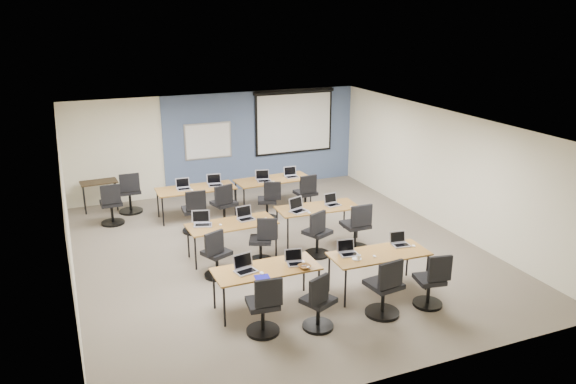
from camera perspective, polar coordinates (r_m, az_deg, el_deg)
name	(u,v)px	position (r m, az deg, el deg)	size (l,w,h in m)	color
floor	(279,251)	(11.76, -0.90, -6.04)	(8.00, 9.00, 0.02)	#6B6354
ceiling	(279,123)	(10.94, -0.97, 6.98)	(8.00, 9.00, 0.02)	white
wall_back	(218,143)	(15.41, -7.09, 4.95)	(8.00, 0.04, 2.70)	beige
wall_front	(405,287)	(7.58, 11.80, -9.41)	(8.00, 0.04, 2.70)	beige
wall_left	(67,216)	(10.57, -21.56, -2.30)	(0.04, 9.00, 2.70)	beige
wall_right	(443,169)	(13.21, 15.45, 2.24)	(0.04, 9.00, 2.70)	beige
blue_accent_panel	(262,139)	(15.74, -2.66, 5.35)	(5.50, 0.04, 2.70)	#3D5977
whiteboard	(208,141)	(15.24, -8.12, 5.15)	(1.28, 0.03, 0.98)	#B5B8BC
projector_screen	(294,118)	(15.92, 0.63, 7.48)	(2.40, 0.10, 1.82)	black
training_table_front_left	(266,271)	(9.37, -2.22, -7.99)	(1.76, 0.73, 0.73)	brown
training_table_front_right	(379,255)	(10.04, 9.24, -6.38)	(1.76, 0.73, 0.73)	#A96735
training_table_mid_left	(232,225)	(11.31, -5.74, -3.39)	(1.78, 0.74, 0.73)	brown
training_table_mid_right	(318,209)	(12.17, 3.02, -1.74)	(1.77, 0.74, 0.73)	olive
training_table_back_left	(196,190)	(13.63, -9.33, 0.23)	(1.86, 0.78, 0.73)	brown
training_table_back_right	(273,181)	(14.18, -1.51, 1.17)	(1.90, 0.79, 0.73)	#AA8147
laptop_0	(245,267)	(9.26, -4.41, -7.62)	(0.35, 0.30, 0.26)	#BABABA
mouse_0	(262,273)	(9.16, -2.67, -8.23)	(0.06, 0.10, 0.04)	white
task_chair_0	(264,310)	(8.78, -2.43, -11.89)	(0.53, 0.53, 1.01)	black
laptop_1	(295,260)	(9.48, 0.74, -6.95)	(0.30, 0.26, 0.23)	silver
mouse_1	(309,267)	(9.35, 2.11, -7.67)	(0.06, 0.10, 0.04)	white
task_chair_1	(318,306)	(8.91, 3.10, -11.53)	(0.53, 0.50, 0.98)	black
laptop_2	(348,251)	(9.89, 6.10, -5.96)	(0.32, 0.27, 0.24)	silver
mouse_2	(375,256)	(9.86, 8.79, -6.46)	(0.05, 0.09, 0.03)	white
task_chair_2	(385,292)	(9.38, 9.80, -9.96)	(0.57, 0.57, 1.05)	black
laptop_3	(400,242)	(10.41, 11.29, -4.98)	(0.31, 0.26, 0.23)	silver
mouse_3	(414,246)	(10.40, 12.64, -5.36)	(0.06, 0.09, 0.03)	white
task_chair_3	(431,285)	(9.83, 14.37, -9.12)	(0.50, 0.50, 0.98)	black
laptop_4	(202,221)	(11.27, -8.72, -2.97)	(0.36, 0.30, 0.27)	silver
mouse_4	(220,225)	(11.21, -6.88, -3.32)	(0.06, 0.09, 0.03)	white
task_chair_4	(216,258)	(10.58, -7.30, -6.64)	(0.53, 0.50, 0.98)	black
laptop_5	(245,216)	(11.47, -4.36, -2.45)	(0.33, 0.28, 0.25)	silver
mouse_5	(266,219)	(11.44, -2.23, -2.73)	(0.07, 0.10, 0.04)	white
task_chair_5	(262,244)	(11.12, -2.62, -5.28)	(0.52, 0.48, 0.97)	black
laptop_6	(298,208)	(11.89, 0.99, -1.62)	(0.36, 0.31, 0.27)	#B4B4BE
mouse_6	(309,213)	(11.79, 2.17, -2.10)	(0.06, 0.10, 0.04)	white
task_chair_6	(317,237)	(11.39, 3.00, -4.61)	(0.56, 0.53, 1.01)	black
laptop_7	(332,202)	(12.30, 4.50, -1.04)	(0.32, 0.27, 0.24)	#A1A1AB
mouse_7	(352,207)	(12.20, 6.51, -1.51)	(0.06, 0.10, 0.03)	white
task_chair_7	(356,231)	(11.74, 6.97, -3.92)	(0.58, 0.58, 1.05)	black
laptop_8	(183,186)	(13.58, -10.57, 0.56)	(0.33, 0.28, 0.25)	silver
mouse_8	(192,190)	(13.44, -9.73, 0.21)	(0.06, 0.10, 0.04)	white
task_chair_8	(195,215)	(12.75, -9.47, -2.28)	(0.55, 0.55, 1.03)	black
laptop_9	(215,183)	(13.75, -7.44, 0.95)	(0.35, 0.29, 0.26)	#B4B4BF
mouse_9	(229,185)	(13.67, -6.01, 0.67)	(0.06, 0.10, 0.03)	white
task_chair_9	(224,208)	(13.04, -6.50, -1.66)	(0.57, 0.56, 1.04)	black
laptop_10	(264,178)	(14.00, -2.50, 1.40)	(0.35, 0.30, 0.26)	#B4B4BA
mouse_10	(274,182)	(13.89, -1.47, 1.05)	(0.06, 0.10, 0.03)	white
task_chair_10	(269,204)	(13.35, -1.99, -1.20)	(0.52, 0.50, 0.98)	black
laptop_11	(291,174)	(14.33, 0.34, 1.79)	(0.33, 0.28, 0.25)	#BDBDBD
mouse_11	(302,177)	(14.33, 1.39, 1.57)	(0.05, 0.09, 0.03)	white
task_chair_11	(306,197)	(13.79, 1.85, -0.50)	(0.53, 0.53, 1.01)	black
blue_mousepad	(262,277)	(9.05, -2.65, -8.64)	(0.23, 0.20, 0.01)	#1514A0
snack_bowl	(305,267)	(9.34, 1.69, -7.60)	(0.20, 0.20, 0.05)	brown
snack_plate	(357,259)	(9.74, 7.00, -6.74)	(0.16, 0.16, 0.01)	white
coffee_cup	(358,257)	(9.69, 7.17, -6.61)	(0.08, 0.08, 0.07)	silver
utility_table	(99,185)	(14.69, -18.65, 0.65)	(0.88, 0.49, 0.75)	black
spare_chair_a	(130,196)	(14.33, -15.76, -0.39)	(0.58, 0.58, 1.05)	black
spare_chair_b	(112,208)	(13.67, -17.48, -1.52)	(0.54, 0.54, 1.01)	black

